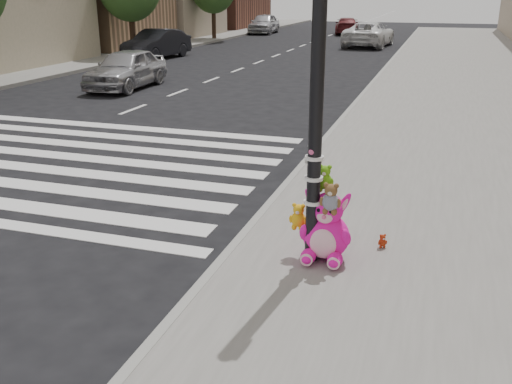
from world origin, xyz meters
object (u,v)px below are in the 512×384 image
at_px(car_silver_far, 126,69).
at_px(car_dark_far, 157,44).
at_px(pink_bunny, 326,231).
at_px(signal_pole, 317,125).
at_px(red_teddy, 382,241).
at_px(car_white_near, 369,34).

distance_m(car_silver_far, car_dark_far, 9.13).
bearing_deg(car_silver_far, pink_bunny, -52.94).
height_order(signal_pole, pink_bunny, signal_pole).
distance_m(red_teddy, car_white_near, 29.47).
height_order(signal_pole, car_white_near, signal_pole).
xyz_separation_m(car_silver_far, car_dark_far, (-3.22, 8.55, 0.04)).
distance_m(signal_pole, car_white_near, 29.98).
distance_m(pink_bunny, red_teddy, 0.87).
height_order(pink_bunny, car_silver_far, car_silver_far).
bearing_deg(signal_pole, car_silver_far, 128.65).
bearing_deg(red_teddy, car_dark_far, 93.94).
relative_size(pink_bunny, car_silver_far, 0.23).
height_order(signal_pole, car_dark_far, signal_pole).
distance_m(car_dark_far, car_white_near, 13.43).
relative_size(car_dark_far, car_white_near, 0.82).
xyz_separation_m(signal_pole, car_silver_far, (-9.20, 11.50, -1.15)).
bearing_deg(car_dark_far, signal_pole, -52.24).
bearing_deg(car_white_near, car_silver_far, 75.44).
relative_size(signal_pole, red_teddy, 21.33).
bearing_deg(signal_pole, car_dark_far, 121.77).
relative_size(signal_pole, car_white_near, 0.76).
distance_m(signal_pole, car_dark_far, 23.61).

